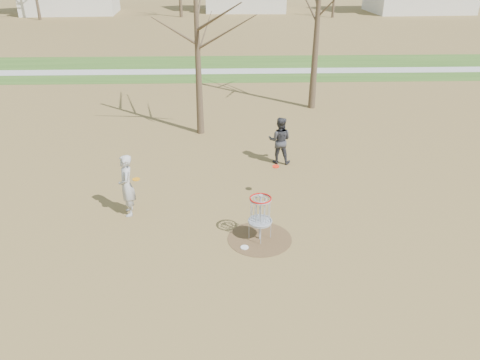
% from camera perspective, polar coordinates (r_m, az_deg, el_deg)
% --- Properties ---
extents(ground, '(160.00, 160.00, 0.00)m').
position_cam_1_polar(ground, '(13.15, 2.41, -7.17)').
color(ground, brown).
rests_on(ground, ground).
extents(green_band, '(160.00, 8.00, 0.01)m').
position_cam_1_polar(green_band, '(32.76, -0.25, 13.51)').
color(green_band, '#2D5119').
rests_on(green_band, ground).
extents(footpath, '(160.00, 1.50, 0.01)m').
position_cam_1_polar(footpath, '(31.79, -0.20, 13.13)').
color(footpath, '#9E9E99').
rests_on(footpath, green_band).
extents(dirt_circle, '(1.80, 1.80, 0.01)m').
position_cam_1_polar(dirt_circle, '(13.15, 2.41, -7.16)').
color(dirt_circle, '#47331E').
rests_on(dirt_circle, ground).
extents(player_standing, '(0.60, 0.78, 1.92)m').
position_cam_1_polar(player_standing, '(14.27, -13.65, -0.66)').
color(player_standing, '#A7A7A7').
rests_on(player_standing, ground).
extents(player_throwing, '(0.99, 0.84, 1.78)m').
position_cam_1_polar(player_throwing, '(17.46, 4.87, 4.84)').
color(player_throwing, '#323237').
rests_on(player_throwing, ground).
extents(disc_grounded, '(0.22, 0.22, 0.02)m').
position_cam_1_polar(disc_grounded, '(12.76, 0.56, -8.21)').
color(disc_grounded, silver).
rests_on(disc_grounded, dirt_circle).
extents(discs_in_play, '(4.43, 1.18, 0.13)m').
position_cam_1_polar(discs_in_play, '(14.23, -3.46, 0.95)').
color(discs_in_play, '#FA230D').
rests_on(discs_in_play, ground).
extents(disc_golf_basket, '(0.64, 0.64, 1.35)m').
position_cam_1_polar(disc_golf_basket, '(12.67, 2.49, -3.72)').
color(disc_golf_basket, '#9EA3AD').
rests_on(disc_golf_basket, ground).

